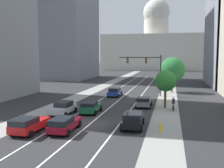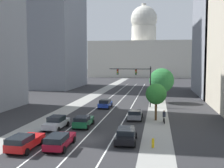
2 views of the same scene
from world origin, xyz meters
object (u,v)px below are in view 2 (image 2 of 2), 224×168
at_px(car_crimson, 59,140).
at_px(car_gray, 135,114).
at_px(capitol_building, 144,54).
at_px(car_black, 126,135).
at_px(street_tree_far_right, 156,94).
at_px(car_green, 83,121).
at_px(car_red, 24,142).
at_px(fire_hydrant, 153,143).
at_px(traffic_signal_mast, 138,78).
at_px(car_blue, 105,103).
at_px(street_tree_near_right, 162,80).
at_px(car_silver, 56,122).
at_px(cyclist, 164,117).

distance_m(car_crimson, car_gray, 14.88).
bearing_deg(capitol_building, car_gray, -87.59).
distance_m(car_black, street_tree_far_right, 11.54).
relative_size(capitol_building, car_green, 12.38).
xyz_separation_m(car_red, fire_hydrant, (11.62, 2.71, -0.33)).
distance_m(car_red, fire_hydrant, 11.93).
height_order(car_gray, fire_hydrant, car_gray).
relative_size(capitol_building, car_crimson, 11.47).
xyz_separation_m(car_gray, traffic_signal_mast, (-0.45, 10.99, 4.42)).
bearing_deg(car_crimson, car_gray, -25.02).
bearing_deg(car_blue, car_red, 173.55).
xyz_separation_m(capitol_building, street_tree_near_right, (8.25, -89.43, -7.35)).
bearing_deg(street_tree_far_right, car_red, -128.51).
bearing_deg(car_crimson, car_silver, 21.68).
bearing_deg(car_black, traffic_signal_mast, -1.05).
bearing_deg(car_green, car_crimson, 178.82).
bearing_deg(car_black, car_green, 45.74).
bearing_deg(car_red, car_crimson, -69.76).
bearing_deg(capitol_building, car_blue, -90.88).
relative_size(car_silver, street_tree_near_right, 0.66).
height_order(fire_hydrant, street_tree_near_right, street_tree_near_right).
height_order(car_blue, car_green, car_blue).
bearing_deg(fire_hydrant, car_red, -166.84).
distance_m(car_crimson, fire_hydrant, 8.80).
relative_size(car_blue, car_red, 0.96).
distance_m(car_green, traffic_signal_mast, 17.77).
bearing_deg(car_gray, car_red, 147.74).
bearing_deg(car_crimson, cyclist, -40.51).
bearing_deg(car_black, car_silver, 63.73).
distance_m(capitol_building, car_red, 121.06).
height_order(cyclist, street_tree_near_right, street_tree_near_right).
distance_m(fire_hydrant, cyclist, 10.57).
distance_m(car_blue, car_gray, 10.64).
distance_m(cyclist, street_tree_far_right, 3.38).
bearing_deg(street_tree_far_right, car_silver, -149.86).
distance_m(car_green, cyclist, 10.60).
bearing_deg(traffic_signal_mast, street_tree_near_right, 51.89).
xyz_separation_m(car_crimson, traffic_signal_mast, (5.49, 24.63, 4.41)).
bearing_deg(car_green, traffic_signal_mast, -19.81).
xyz_separation_m(car_red, traffic_signal_mast, (8.47, 25.65, 4.37)).
height_order(car_red, street_tree_near_right, street_tree_near_right).
xyz_separation_m(traffic_signal_mast, fire_hydrant, (3.15, -22.94, -4.70)).
height_order(car_crimson, cyclist, cyclist).
bearing_deg(cyclist, street_tree_near_right, -4.62).
xyz_separation_m(car_blue, car_silver, (-2.97, -15.52, 0.01)).
bearing_deg(car_blue, car_silver, 169.94).
bearing_deg(capitol_building, cyclist, -85.53).
distance_m(car_crimson, cyclist, 15.68).
bearing_deg(capitol_building, car_green, -90.76).
bearing_deg(fire_hydrant, car_crimson, -168.87).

